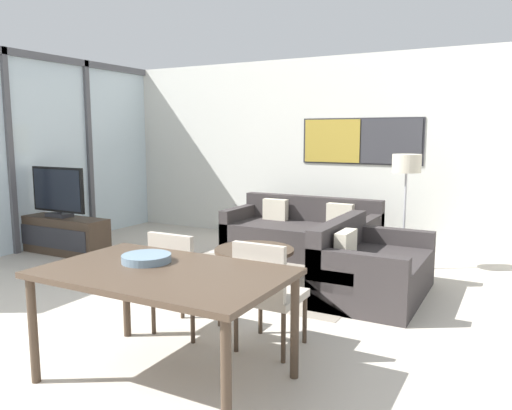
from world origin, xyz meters
TOP-DOWN VIEW (x-y plane):
  - wall_back at (0.01, 5.65)m, footprint 8.18×0.09m
  - window_wall_left at (-3.58, 2.82)m, footprint 0.07×5.65m
  - area_rug at (-0.02, 3.29)m, footprint 2.54×1.67m
  - tv_console at (-3.03, 3.14)m, footprint 1.53×0.41m
  - television at (-3.03, 3.14)m, footprint 0.96×0.20m
  - sofa_main at (-0.02, 4.70)m, footprint 2.06×0.95m
  - sofa_side at (1.27, 3.35)m, footprint 0.95×1.46m
  - coffee_table at (-0.02, 3.29)m, footprint 0.91×0.91m
  - dining_table at (0.57, 0.93)m, footprint 1.63×1.00m
  - dining_chair_left at (0.18, 1.64)m, footprint 0.46×0.46m
  - dining_chair_centre at (0.97, 1.67)m, footprint 0.46×0.46m
  - fruit_bowl at (0.34, 1.04)m, footprint 0.34×0.34m
  - floor_lamp at (1.38, 4.55)m, footprint 0.34×0.34m

SIDE VIEW (x-z plane):
  - area_rug at x=-0.02m, z-range 0.00..0.01m
  - tv_console at x=-3.03m, z-range 0.00..0.51m
  - sofa_main at x=-0.02m, z-range -0.12..0.65m
  - sofa_side at x=1.27m, z-range -0.12..0.65m
  - coffee_table at x=-0.02m, z-range 0.09..0.45m
  - dining_chair_left at x=0.18m, z-range 0.05..0.92m
  - dining_chair_centre at x=0.97m, z-range 0.05..0.92m
  - dining_table at x=0.57m, z-range 0.31..1.08m
  - fruit_bowl at x=0.34m, z-range 0.77..0.83m
  - television at x=-3.03m, z-range 0.51..1.20m
  - floor_lamp at x=1.38m, z-range 0.49..1.90m
  - wall_back at x=0.01m, z-range 0.00..2.80m
  - window_wall_left at x=-3.58m, z-range 0.13..2.93m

